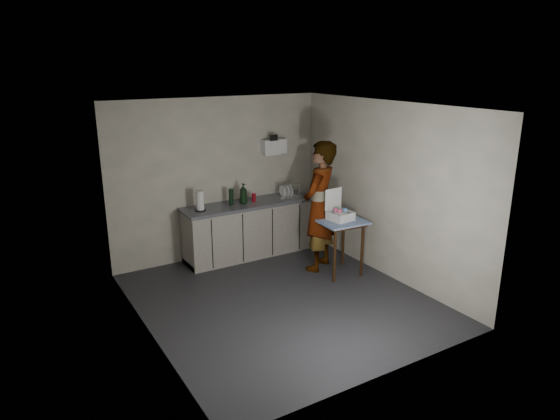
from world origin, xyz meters
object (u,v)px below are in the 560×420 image
soap_bottle (243,194)px  paper_towel (200,201)px  dish_rack (287,194)px  dark_bottle (231,197)px  soda_can (254,197)px  side_table (340,227)px  standing_man (319,206)px  bakery_box (339,213)px  kitchen_counter (250,230)px

soap_bottle → paper_towel: size_ratio=1.06×
dish_rack → dark_bottle: bearing=175.6°
soda_can → dark_bottle: (-0.40, 0.01, 0.06)m
side_table → dish_rack: dish_rack is taller
soda_can → standing_man: bearing=-61.5°
paper_towel → bakery_box: size_ratio=0.70×
kitchen_counter → dish_rack: bearing=-3.8°
soap_bottle → dish_rack: 0.81m
side_table → bakery_box: (-0.01, 0.01, 0.21)m
dark_bottle → paper_towel: paper_towel is taller
kitchen_counter → dark_bottle: bearing=174.2°
soda_can → dish_rack: 0.60m
soap_bottle → paper_towel: 0.75m
side_table → soap_bottle: 1.68m
kitchen_counter → dark_bottle: size_ratio=8.52×
kitchen_counter → bakery_box: size_ratio=5.00×
soap_bottle → bakery_box: bearing=-56.1°
kitchen_counter → paper_towel: (-0.86, -0.02, 0.63)m
kitchen_counter → soap_bottle: size_ratio=6.69×
dark_bottle → bakery_box: (1.10, -1.40, -0.08)m
soda_can → paper_towel: paper_towel is taller
kitchen_counter → bakery_box: 1.67m
kitchen_counter → paper_towel: paper_towel is taller
standing_man → paper_towel: (-1.53, 1.02, 0.06)m
standing_man → bakery_box: (0.13, -0.33, -0.04)m
standing_man → dish_rack: 0.99m
dish_rack → bakery_box: bearing=-85.5°
kitchen_counter → standing_man: size_ratio=1.12×
side_table → soda_can: 1.58m
kitchen_counter → soap_bottle: soap_bottle is taller
standing_man → bakery_box: standing_man is taller
standing_man → soda_can: standing_man is taller
soda_can → paper_towel: bearing=-177.7°
dish_rack → soap_bottle: bearing=177.7°
dark_bottle → soda_can: bearing=-2.0°
kitchen_counter → dish_rack: dish_rack is taller
dish_rack → kitchen_counter: bearing=176.2°
dish_rack → bakery_box: bakery_box is taller
soda_can → bakery_box: size_ratio=0.30×
standing_man → soda_can: (-0.57, 1.05, -0.02)m
paper_towel → soda_can: bearing=2.3°
kitchen_counter → dish_rack: (0.70, -0.05, 0.54)m
kitchen_counter → paper_towel: 1.07m
soap_bottle → dark_bottle: 0.20m
soap_bottle → dish_rack: (0.80, -0.03, -0.11)m
paper_towel → bakery_box: 2.14m
soap_bottle → dark_bottle: bearing=166.8°
standing_man → paper_towel: bearing=-67.2°
side_table → soap_bottle: soap_bottle is taller
soap_bottle → soda_can: 0.23m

